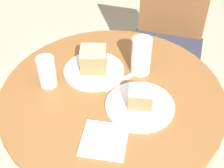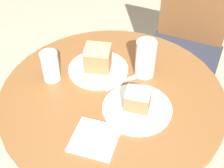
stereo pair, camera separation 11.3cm
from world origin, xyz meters
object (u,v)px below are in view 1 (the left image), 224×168
plate_near (140,106)px  cake_slice_near (141,97)px  plate_far (94,71)px  glass_lemonade (47,73)px  cake_slice_far (93,59)px  chair (166,42)px  glass_water (141,58)px

plate_near → cake_slice_near: (-0.00, 0.00, 0.04)m
plate_far → glass_lemonade: 0.19m
plate_far → cake_slice_far: (0.00, 0.00, 0.06)m
chair → plate_near: 0.91m
cake_slice_far → glass_lemonade: 0.19m
plate_near → chair: bearing=97.8°
cake_slice_near → glass_water: glass_water is taller
plate_near → cake_slice_far: 0.26m
plate_near → cake_slice_far: bearing=155.3°
cake_slice_far → chair: bearing=81.0°
chair → plate_far: 0.81m
plate_near → glass_water: (-0.07, 0.19, 0.06)m
plate_far → glass_lemonade: glass_lemonade is taller
cake_slice_near → cake_slice_far: (-0.23, 0.11, 0.01)m
plate_near → cake_slice_far: (-0.23, 0.11, 0.06)m
chair → plate_near: bearing=-89.8°
glass_water → plate_far: bearing=-155.3°
cake_slice_near → glass_water: (-0.07, 0.19, 0.02)m
cake_slice_near → glass_water: size_ratio=0.65×
cake_slice_near → glass_lemonade: glass_lemonade is taller
cake_slice_far → glass_lemonade: (-0.13, -0.14, -0.01)m
chair → glass_lemonade: 0.98m
plate_far → glass_water: size_ratio=1.59×
plate_near → glass_water: size_ratio=1.63×
glass_lemonade → glass_water: bearing=36.0°
plate_near → glass_lemonade: bearing=-175.6°
cake_slice_far → plate_far: bearing=180.0°
plate_far → glass_lemonade: (-0.13, -0.14, 0.05)m
plate_near → plate_far: 0.26m
cake_slice_near → glass_lemonade: size_ratio=0.81×
cake_slice_near → cake_slice_far: bearing=155.3°
cake_slice_near → glass_water: 0.20m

